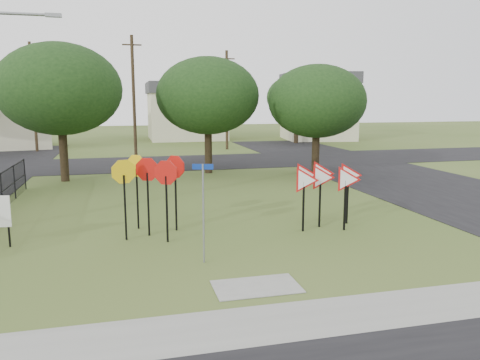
# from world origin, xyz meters

# --- Properties ---
(ground) EXTENTS (140.00, 140.00, 0.00)m
(ground) POSITION_xyz_m (0.00, 0.00, 0.00)
(ground) COLOR #3E541F
(sidewalk) EXTENTS (30.00, 1.60, 0.02)m
(sidewalk) POSITION_xyz_m (0.00, -4.20, 0.01)
(sidewalk) COLOR gray
(sidewalk) RESTS_ON ground
(planting_strip) EXTENTS (30.00, 0.80, 0.02)m
(planting_strip) POSITION_xyz_m (0.00, -5.40, 0.01)
(planting_strip) COLOR #3E541F
(planting_strip) RESTS_ON ground
(street_right) EXTENTS (8.00, 50.00, 0.02)m
(street_right) POSITION_xyz_m (12.00, 10.00, 0.01)
(street_right) COLOR black
(street_right) RESTS_ON ground
(street_far) EXTENTS (60.00, 8.00, 0.02)m
(street_far) POSITION_xyz_m (0.00, 20.00, 0.01)
(street_far) COLOR black
(street_far) RESTS_ON ground
(curb_pad) EXTENTS (2.00, 1.20, 0.02)m
(curb_pad) POSITION_xyz_m (0.00, -2.40, 0.01)
(curb_pad) COLOR gray
(curb_pad) RESTS_ON ground
(street_name_sign) EXTENTS (0.53, 0.19, 2.67)m
(street_name_sign) POSITION_xyz_m (-0.90, -0.42, 1.55)
(street_name_sign) COLOR gray
(street_name_sign) RESTS_ON ground
(stop_sign_cluster) EXTENTS (2.32, 2.22, 2.54)m
(stop_sign_cluster) POSITION_xyz_m (-2.11, 2.54, 1.88)
(stop_sign_cluster) COLOR black
(stop_sign_cluster) RESTS_ON ground
(yield_sign_cluster) EXTENTS (2.80, 1.86, 2.21)m
(yield_sign_cluster) POSITION_xyz_m (3.71, 2.24, 1.63)
(yield_sign_cluster) COLOR black
(yield_sign_cluster) RESTS_ON ground
(far_pole_a) EXTENTS (1.40, 0.24, 9.00)m
(far_pole_a) POSITION_xyz_m (-2.00, 24.00, 4.60)
(far_pole_a) COLOR #3C2E1B
(far_pole_a) RESTS_ON ground
(far_pole_b) EXTENTS (1.40, 0.24, 8.50)m
(far_pole_b) POSITION_xyz_m (6.00, 28.00, 4.35)
(far_pole_b) COLOR #3C2E1B
(far_pole_b) RESTS_ON ground
(far_pole_c) EXTENTS (1.40, 0.24, 9.00)m
(far_pole_c) POSITION_xyz_m (-10.00, 30.00, 4.60)
(far_pole_c) COLOR #3C2E1B
(far_pole_c) RESTS_ON ground
(house_mid) EXTENTS (8.40, 8.40, 6.20)m
(house_mid) POSITION_xyz_m (4.00, 40.00, 3.15)
(house_mid) COLOR beige
(house_mid) RESTS_ON ground
(house_right) EXTENTS (8.30, 8.30, 7.20)m
(house_right) POSITION_xyz_m (18.00, 36.00, 3.65)
(house_right) COLOR beige
(house_right) RESTS_ON ground
(tree_near_left) EXTENTS (6.40, 6.40, 7.27)m
(tree_near_left) POSITION_xyz_m (-6.00, 14.00, 4.86)
(tree_near_left) COLOR #2E2314
(tree_near_left) RESTS_ON ground
(tree_near_mid) EXTENTS (6.00, 6.00, 6.80)m
(tree_near_mid) POSITION_xyz_m (2.00, 15.00, 4.54)
(tree_near_mid) COLOR #2E2314
(tree_near_mid) RESTS_ON ground
(tree_near_right) EXTENTS (5.60, 5.60, 6.33)m
(tree_near_right) POSITION_xyz_m (8.00, 13.00, 4.22)
(tree_near_right) COLOR #2E2314
(tree_near_right) RESTS_ON ground
(tree_far_right) EXTENTS (6.00, 6.00, 6.80)m
(tree_far_right) POSITION_xyz_m (14.00, 32.00, 4.54)
(tree_far_right) COLOR #2E2314
(tree_far_right) RESTS_ON ground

